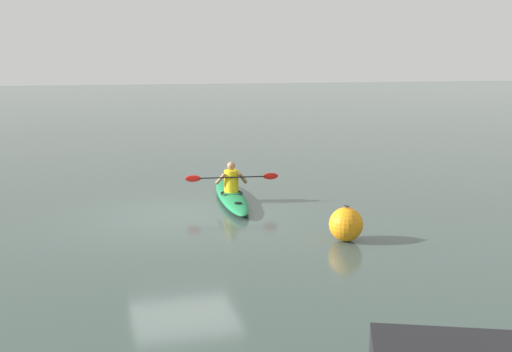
# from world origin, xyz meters

# --- Properties ---
(ground_plane) EXTENTS (160.00, 160.00, 0.00)m
(ground_plane) POSITION_xyz_m (0.00, 0.00, 0.00)
(ground_plane) COLOR #384742
(kayak) EXTENTS (1.06, 4.27, 0.25)m
(kayak) POSITION_xyz_m (-1.49, -1.36, 0.13)
(kayak) COLOR #19723F
(kayak) RESTS_ON ground
(kayaker) EXTENTS (2.39, 0.52, 0.79)m
(kayaker) POSITION_xyz_m (-1.49, -1.33, 0.59)
(kayaker) COLOR yellow
(kayaker) RESTS_ON kayak
(mooring_buoy_red_near) EXTENTS (0.70, 0.70, 0.74)m
(mooring_buoy_red_near) POSITION_xyz_m (-2.92, 2.80, 0.35)
(mooring_buoy_red_near) COLOR orange
(mooring_buoy_red_near) RESTS_ON ground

